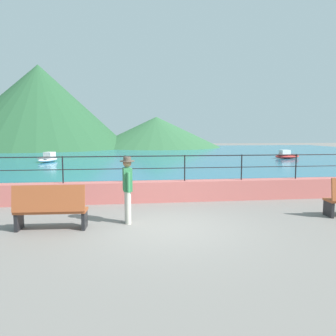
% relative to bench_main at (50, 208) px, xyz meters
% --- Properties ---
extents(ground_plane, '(120.00, 120.00, 0.00)m').
position_rel_bench_main_xyz_m(ground_plane, '(2.84, -0.19, -0.56)').
color(ground_plane, slate).
extents(promenade_wall, '(20.00, 0.56, 0.70)m').
position_rel_bench_main_xyz_m(promenade_wall, '(2.84, 3.01, -0.21)').
color(promenade_wall, '#BC605B').
rests_on(promenade_wall, ground).
extents(railing, '(18.44, 0.04, 0.90)m').
position_rel_bench_main_xyz_m(railing, '(2.84, 3.01, 0.77)').
color(railing, black).
rests_on(railing, promenade_wall).
extents(lake_water, '(64.00, 44.32, 0.06)m').
position_rel_bench_main_xyz_m(lake_water, '(2.84, 25.65, -0.53)').
color(lake_water, '#236B89').
rests_on(lake_water, ground).
extents(hill_main, '(26.23, 26.23, 12.14)m').
position_rel_bench_main_xyz_m(hill_main, '(-10.58, 42.93, 5.51)').
color(hill_main, '#285633').
rests_on(hill_main, ground).
extents(hill_secondary, '(20.13, 20.13, 4.75)m').
position_rel_bench_main_xyz_m(hill_secondary, '(6.72, 43.49, 1.82)').
color(hill_secondary, '#33663D').
rests_on(hill_secondary, ground).
extents(bench_main, '(1.73, 0.64, 1.13)m').
position_rel_bench_main_xyz_m(bench_main, '(0.00, 0.00, 0.00)').
color(bench_main, '#9E4C28').
rests_on(bench_main, ground).
extents(person_walking, '(0.38, 0.57, 1.75)m').
position_rel_bench_main_xyz_m(person_walking, '(1.87, 0.40, 0.42)').
color(person_walking, beige).
rests_on(person_walking, ground).
extents(boat_1, '(2.38, 1.12, 0.76)m').
position_rel_bench_main_xyz_m(boat_1, '(15.95, 19.23, -0.23)').
color(boat_1, red).
rests_on(boat_1, lake_water).
extents(boat_2, '(1.61, 2.47, 0.76)m').
position_rel_bench_main_xyz_m(boat_2, '(-4.15, 18.52, -0.23)').
color(boat_2, white).
rests_on(boat_2, lake_water).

